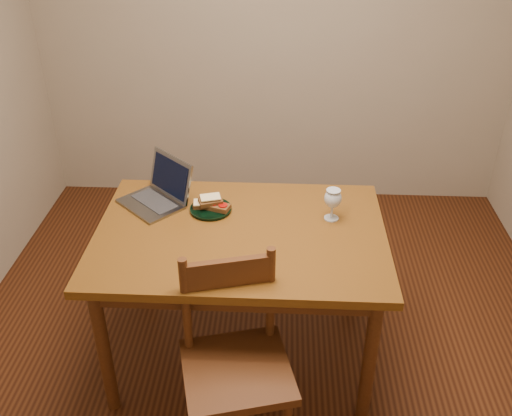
{
  "coord_description": "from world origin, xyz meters",
  "views": [
    {
      "loc": [
        0.06,
        -2.15,
        2.17
      ],
      "look_at": [
        -0.05,
        0.06,
        0.8
      ],
      "focal_mm": 40.0,
      "sensor_mm": 36.0,
      "label": 1
    }
  ],
  "objects_px": {
    "plate": "(211,209)",
    "laptop": "(160,191)",
    "chair": "(235,357)",
    "milk_glass": "(332,204)",
    "table": "(241,247)"
  },
  "relations": [
    {
      "from": "chair",
      "to": "plate",
      "type": "bearing_deg",
      "value": 89.32
    },
    {
      "from": "chair",
      "to": "laptop",
      "type": "xyz_separation_m",
      "value": [
        -0.42,
        0.75,
        0.31
      ]
    },
    {
      "from": "chair",
      "to": "plate",
      "type": "relative_size",
      "value": 2.57
    },
    {
      "from": "table",
      "to": "chair",
      "type": "xyz_separation_m",
      "value": [
        0.01,
        -0.51,
        -0.17
      ]
    },
    {
      "from": "chair",
      "to": "milk_glass",
      "type": "height_order",
      "value": "milk_glass"
    },
    {
      "from": "chair",
      "to": "table",
      "type": "bearing_deg",
      "value": 77.07
    },
    {
      "from": "plate",
      "to": "laptop",
      "type": "xyz_separation_m",
      "value": [
        -0.25,
        0.08,
        0.05
      ]
    },
    {
      "from": "milk_glass",
      "to": "plate",
      "type": "bearing_deg",
      "value": 175.98
    },
    {
      "from": "milk_glass",
      "to": "chair",
      "type": "bearing_deg",
      "value": -122.05
    },
    {
      "from": "table",
      "to": "chair",
      "type": "relative_size",
      "value": 2.56
    },
    {
      "from": "plate",
      "to": "laptop",
      "type": "distance_m",
      "value": 0.27
    },
    {
      "from": "plate",
      "to": "chair",
      "type": "bearing_deg",
      "value": -76.11
    },
    {
      "from": "plate",
      "to": "milk_glass",
      "type": "relative_size",
      "value": 1.28
    },
    {
      "from": "plate",
      "to": "milk_glass",
      "type": "height_order",
      "value": "milk_glass"
    },
    {
      "from": "chair",
      "to": "plate",
      "type": "xyz_separation_m",
      "value": [
        -0.17,
        0.68,
        0.26
      ]
    }
  ]
}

